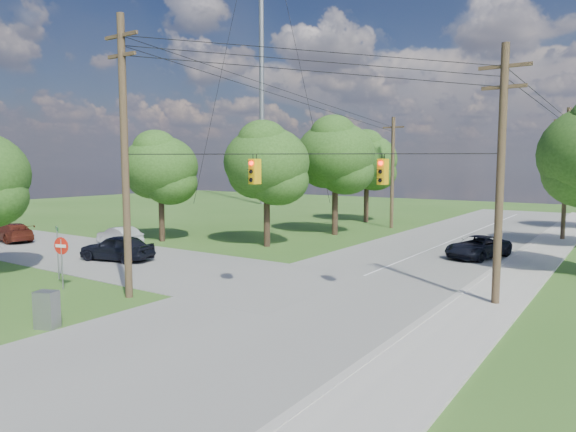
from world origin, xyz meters
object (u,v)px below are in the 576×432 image
Objects in this scene: pole_ne at (501,172)px; control_cabinet at (47,310)px; pole_north_w at (392,172)px; car_cross_dark at (117,248)px; pole_north_e at (566,173)px; car_cross_silver at (120,236)px; car_main_north at (478,247)px; pole_sw at (125,154)px; do_not_enter_sign at (61,252)px; car_cross_far at (12,232)px.

control_cabinet is at bearing -135.94° from pole_ne.
pole_north_w is 25.87m from car_cross_dark.
pole_ne is at bearing 22.10° from control_cabinet.
pole_ne reaches higher than control_cabinet.
pole_north_e is 2.46× the size of car_cross_silver.
pole_north_e reaches higher than car_cross_dark.
car_main_north is 3.63× the size of control_cabinet.
pole_sw reaches higher than pole_north_w.
pole_ne is 2.30× the size of car_cross_dark.
pole_north_e is 33.33m from car_cross_silver.
car_cross_dark is 7.13m from do_not_enter_sign.
pole_north_w reaches higher than car_cross_dark.
pole_north_w is 24.25m from car_cross_silver.
control_cabinet is 6.08m from do_not_enter_sign.
car_cross_far is at bearing -176.55° from pole_ne.
car_cross_far is 17.99m from do_not_enter_sign.
pole_sw is at bearing 82.07° from control_cabinet.
do_not_enter_sign is at bearing -119.47° from pole_north_e.
car_cross_silver is at bearing 117.56° from do_not_enter_sign.
pole_north_w is 2.11× the size of car_cross_far.
pole_sw is 21.62m from car_main_north.
pole_sw is 2.96× the size of car_cross_silver.
car_cross_dark is at bearing -126.99° from car_main_north.
pole_north_w is at bearing 180.00° from pole_north_e.
control_cabinet is (1.50, -34.00, -4.46)m from pole_north_w.
car_cross_far is 23.76m from control_cabinet.
pole_ne is at bearing -56.14° from car_main_north.
car_cross_silver is 0.86× the size of car_cross_far.
pole_sw is 1.20× the size of pole_north_w.
pole_north_e is at bearing 89.48° from car_main_north.
do_not_enter_sign reaches higher than car_cross_silver.
pole_ne is (13.50, 7.60, -0.76)m from pole_sw.
pole_ne is at bearing 29.38° from pole_sw.
pole_north_e is 2.11× the size of car_cross_far.
pole_north_e is at bearing 65.48° from pole_sw.
control_cabinet is (-12.40, -34.00, -4.46)m from pole_north_e.
pole_north_e is 2.07× the size of car_main_north.
car_cross_dark is 1.87× the size of do_not_enter_sign.
pole_north_w is at bearing 122.29° from pole_ne.
do_not_enter_sign is (-3.69, -0.82, -4.45)m from pole_sw.
car_main_north is at bearing 121.34° from car_cross_far.
pole_sw is 5.84m from do_not_enter_sign.
pole_sw is at bearing 83.55° from car_cross_far.
pole_sw reaches higher than control_cabinet.
do_not_enter_sign is at bearing -167.47° from pole_sw.
do_not_enter_sign is at bearing 121.23° from control_cabinet.
car_main_north is (10.10, 18.29, -5.53)m from pole_sw.
pole_north_w is at bearing 150.46° from car_cross_dark.
car_cross_far reaches higher than car_cross_silver.
pole_north_w is (-0.40, 29.60, -1.10)m from pole_sw.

